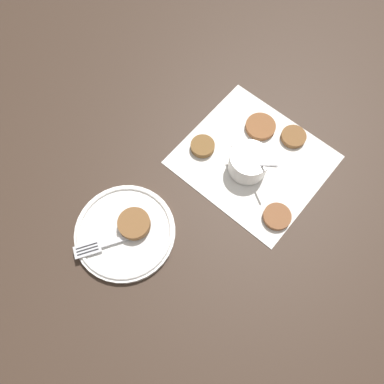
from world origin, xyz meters
name	(u,v)px	position (x,y,z in m)	size (l,w,h in m)	color
ground_plane	(265,161)	(0.00, 0.00, 0.00)	(4.00, 4.00, 0.00)	#38281E
napkin	(253,159)	(0.03, 0.02, 0.00)	(0.35, 0.32, 0.00)	silver
sauce_bowl	(248,163)	(0.02, 0.05, 0.03)	(0.13, 0.10, 0.11)	white
fritter_0	(203,146)	(0.14, 0.07, 0.01)	(0.06, 0.06, 0.02)	brown
fritter_1	(293,137)	(-0.02, -0.10, 0.01)	(0.06, 0.06, 0.01)	brown
fritter_2	(277,217)	(-0.11, 0.11, 0.01)	(0.07, 0.07, 0.01)	brown
fritter_3	(260,127)	(0.06, -0.07, 0.01)	(0.08, 0.08, 0.01)	brown
serving_plate	(125,232)	(0.14, 0.36, 0.01)	(0.23, 0.23, 0.02)	white
fritter_on_plate	(134,224)	(0.14, 0.33, 0.03)	(0.07, 0.07, 0.02)	brown
fork	(101,245)	(0.16, 0.41, 0.02)	(0.10, 0.14, 0.00)	silver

